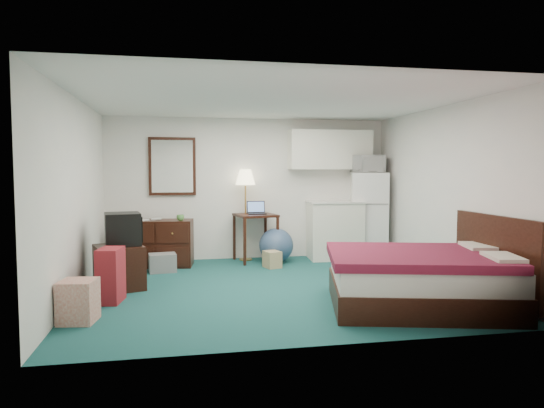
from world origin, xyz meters
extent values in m
cube|color=#104647|center=(0.00, 0.00, 0.00)|extent=(5.00, 4.50, 0.01)
cube|color=silver|center=(0.00, 0.00, 2.50)|extent=(5.00, 4.50, 0.01)
cube|color=silver|center=(0.00, 2.25, 1.25)|extent=(5.00, 0.01, 2.50)
cube|color=silver|center=(0.00, -2.25, 1.25)|extent=(5.00, 0.01, 2.50)
cube|color=silver|center=(-2.50, 0.00, 1.25)|extent=(0.01, 4.50, 2.50)
cube|color=silver|center=(2.50, 0.00, 1.25)|extent=(0.01, 4.50, 2.50)
sphere|color=#344C71|center=(0.39, 1.73, 0.29)|extent=(0.67, 0.67, 0.59)
imported|color=white|center=(2.09, 1.87, 1.73)|extent=(0.61, 0.40, 0.38)
imported|color=tan|center=(-1.87, 1.74, 0.86)|extent=(0.15, 0.04, 0.20)
imported|color=tan|center=(-1.70, 1.86, 0.88)|extent=(0.17, 0.03, 0.22)
imported|color=#539546|center=(-1.22, 1.59, 0.83)|extent=(0.13, 0.10, 0.12)
camera|label=1|loc=(-1.22, -6.36, 1.58)|focal=32.00mm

